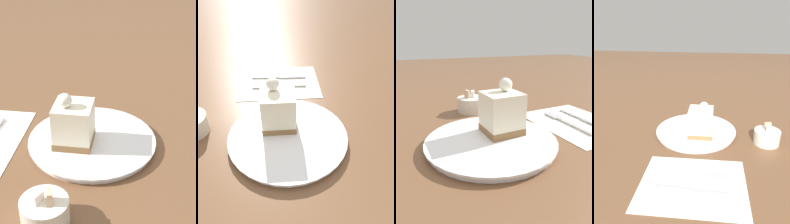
{
  "view_description": "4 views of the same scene",
  "coord_description": "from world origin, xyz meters",
  "views": [
    {
      "loc": [
        -0.1,
        0.59,
        0.45
      ],
      "look_at": [
        0.01,
        -0.05,
        0.07
      ],
      "focal_mm": 60.0,
      "sensor_mm": 36.0,
      "label": 1
    },
    {
      "loc": [
        -0.33,
        -0.04,
        0.35
      ],
      "look_at": [
        0.02,
        -0.05,
        0.07
      ],
      "focal_mm": 35.0,
      "sensor_mm": 36.0,
      "label": 2
    },
    {
      "loc": [
        -0.14,
        -0.4,
        0.2
      ],
      "look_at": [
        0.03,
        -0.03,
        0.07
      ],
      "focal_mm": 35.0,
      "sensor_mm": 36.0,
      "label": 3
    },
    {
      "loc": [
        0.67,
        0.04,
        0.35
      ],
      "look_at": [
        0.02,
        -0.05,
        0.07
      ],
      "focal_mm": 35.0,
      "sensor_mm": 36.0,
      "label": 4
    }
  ],
  "objects": [
    {
      "name": "ground_plane",
      "position": [
        0.0,
        0.0,
        0.0
      ],
      "size": [
        4.0,
        4.0,
        0.0
      ],
      "primitive_type": "plane",
      "color": "brown"
    },
    {
      "name": "plate",
      "position": [
        0.02,
        -0.04,
        0.01
      ],
      "size": [
        0.26,
        0.26,
        0.01
      ],
      "color": "white",
      "rests_on": "ground_plane"
    },
    {
      "name": "cake_slice",
      "position": [
        0.06,
        -0.02,
        0.06
      ],
      "size": [
        0.08,
        0.08,
        0.11
      ],
      "rotation": [
        0.0,
        0.0,
        0.03
      ],
      "color": "olive",
      "rests_on": "plate"
    },
    {
      "name": "napkin",
      "position": [
        0.27,
        -0.01,
        0.0
      ],
      "size": [
        0.2,
        0.25,
        0.0
      ],
      "rotation": [
        0.0,
        0.0,
        0.04
      ],
      "color": "white",
      "rests_on": "ground_plane"
    },
    {
      "name": "fork",
      "position": [
        0.24,
        0.0,
        0.01
      ],
      "size": [
        0.02,
        0.16,
        0.0
      ],
      "rotation": [
        0.0,
        0.0,
        -0.01
      ],
      "color": "#B2B2B7",
      "rests_on": "napkin"
    },
    {
      "name": "knife",
      "position": [
        0.3,
        -0.03,
        0.0
      ],
      "size": [
        0.01,
        0.17,
        0.0
      ],
      "rotation": [
        0.0,
        0.0,
        -0.01
      ],
      "color": "#B2B2B7",
      "rests_on": "napkin"
    },
    {
      "name": "sugar_bowl",
      "position": [
        0.06,
        0.19,
        0.02
      ],
      "size": [
        0.08,
        0.08,
        0.06
      ],
      "color": "silver",
      "rests_on": "ground_plane"
    }
  ]
}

